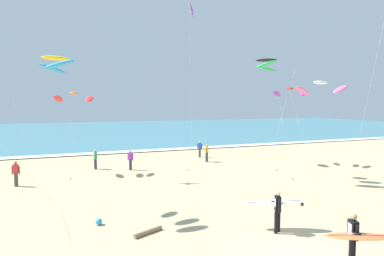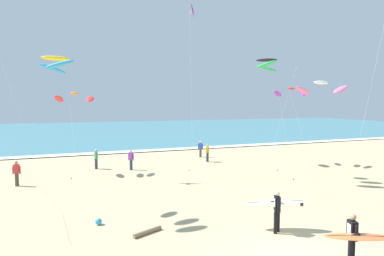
# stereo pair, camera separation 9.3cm
# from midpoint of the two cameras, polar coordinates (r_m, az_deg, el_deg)

# --- Properties ---
(ocean_water) EXTENTS (160.00, 60.00, 0.08)m
(ocean_water) POSITION_cam_midpoint_polar(r_m,az_deg,el_deg) (63.48, -14.58, -0.38)
(ocean_water) COLOR teal
(ocean_water) RESTS_ON ground
(shoreline_foam) EXTENTS (160.00, 1.65, 0.01)m
(shoreline_foam) POSITION_cam_midpoint_polar(r_m,az_deg,el_deg) (34.27, -9.07, -4.14)
(shoreline_foam) COLOR white
(shoreline_foam) RESTS_ON ocean_water
(surfer_lead) EXTENTS (2.54, 1.53, 1.71)m
(surfer_lead) POSITION_cam_midpoint_polar(r_m,az_deg,el_deg) (13.33, 15.35, -13.51)
(surfer_lead) COLOR black
(surfer_lead) RESTS_ON ground
(surfer_trailing) EXTENTS (2.23, 1.27, 1.71)m
(surfer_trailing) POSITION_cam_midpoint_polar(r_m,az_deg,el_deg) (11.32, 27.93, -17.17)
(surfer_trailing) COLOR black
(surfer_trailing) RESTS_ON ground
(kite_arc_amber_mid) EXTENTS (2.92, 2.92, 6.02)m
(kite_arc_amber_mid) POSITION_cam_midpoint_polar(r_m,az_deg,el_deg) (24.48, -20.59, 5.31)
(kite_arc_amber_mid) COLOR red
(kite_arc_amber_mid) RESTS_ON ground
(kite_arc_scarlet_far) EXTENTS (4.15, 3.62, 6.55)m
(kite_arc_scarlet_far) POSITION_cam_midpoint_polar(r_m,az_deg,el_deg) (27.87, 17.75, 6.31)
(kite_arc_scarlet_far) COLOR purple
(kite_arc_scarlet_far) RESTS_ON ground
(kite_delta_violet_high) EXTENTS (2.16, 4.32, 13.93)m
(kite_delta_violet_high) POSITION_cam_midpoint_polar(r_m,az_deg,el_deg) (28.71, 0.24, 20.72)
(kite_delta_violet_high) COLOR purple
(kite_delta_violet_high) RESTS_ON ground
(kite_arc_ivory_low) EXTENTS (4.06, 2.98, 6.43)m
(kite_arc_ivory_low) POSITION_cam_midpoint_polar(r_m,az_deg,el_deg) (19.17, 22.66, 6.83)
(kite_arc_ivory_low) COLOR pink
(kite_arc_ivory_low) RESTS_ON ground
(kite_arc_charcoal_close) EXTENTS (2.98, 3.12, 8.19)m
(kite_arc_charcoal_close) POSITION_cam_midpoint_polar(r_m,az_deg,el_deg) (21.98, 13.61, 11.26)
(kite_arc_charcoal_close) COLOR green
(kite_arc_charcoal_close) RESTS_ON ground
(kite_arc_golden_extra) EXTENTS (5.24, 2.70, 7.29)m
(kite_arc_golden_extra) POSITION_cam_midpoint_polar(r_m,az_deg,el_deg) (15.65, -23.52, 10.68)
(kite_arc_golden_extra) COLOR #2D99DB
(kite_arc_golden_extra) RESTS_ON ground
(bystander_blue_top) EXTENTS (0.42, 0.34, 1.59)m
(bystander_blue_top) POSITION_cam_midpoint_polar(r_m,az_deg,el_deg) (30.19, 1.65, -3.83)
(bystander_blue_top) COLOR #4C3D2D
(bystander_blue_top) RESTS_ON ground
(bystander_purple_top) EXTENTS (0.39, 0.36, 1.59)m
(bystander_purple_top) POSITION_cam_midpoint_polar(r_m,az_deg,el_deg) (24.81, -11.00, -5.70)
(bystander_purple_top) COLOR #2D334C
(bystander_purple_top) RESTS_ON ground
(bystander_red_top) EXTENTS (0.48, 0.26, 1.59)m
(bystander_red_top) POSITION_cam_midpoint_polar(r_m,az_deg,el_deg) (22.45, -29.34, -7.24)
(bystander_red_top) COLOR #4C3D2D
(bystander_red_top) RESTS_ON ground
(bystander_yellow_top) EXTENTS (0.40, 0.35, 1.59)m
(bystander_yellow_top) POSITION_cam_midpoint_polar(r_m,az_deg,el_deg) (27.78, 2.94, -4.55)
(bystander_yellow_top) COLOR #2D334C
(bystander_yellow_top) RESTS_ON ground
(bystander_green_top) EXTENTS (0.25, 0.49, 1.59)m
(bystander_green_top) POSITION_cam_midpoint_polar(r_m,az_deg,el_deg) (25.83, -17.06, -5.41)
(bystander_green_top) COLOR #2D334C
(bystander_green_top) RESTS_ON ground
(beach_ball) EXTENTS (0.28, 0.28, 0.28)m
(beach_ball) POSITION_cam_midpoint_polar(r_m,az_deg,el_deg) (14.34, -16.57, -16.09)
(beach_ball) COLOR #2D99DB
(beach_ball) RESTS_ON ground
(driftwood_log) EXTENTS (1.25, 0.67, 0.18)m
(driftwood_log) POSITION_cam_midpoint_polar(r_m,az_deg,el_deg) (13.05, -7.93, -18.30)
(driftwood_log) COLOR #846B4C
(driftwood_log) RESTS_ON ground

